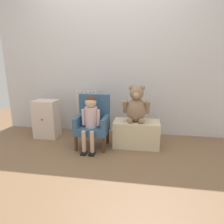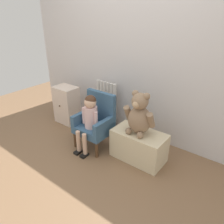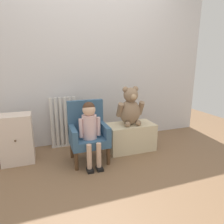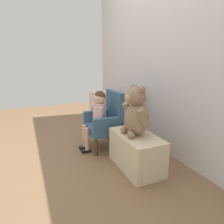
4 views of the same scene
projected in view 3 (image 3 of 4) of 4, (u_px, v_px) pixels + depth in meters
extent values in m
plane|color=brown|center=(119.00, 182.00, 2.04)|extent=(6.00, 6.00, 0.00)
cube|color=silver|center=(88.00, 61.00, 2.86)|extent=(3.80, 0.05, 2.40)
cylinder|color=silver|center=(52.00, 123.00, 2.76)|extent=(0.05, 0.05, 0.70)
cylinder|color=silver|center=(57.00, 122.00, 2.78)|extent=(0.05, 0.05, 0.70)
cylinder|color=silver|center=(61.00, 122.00, 2.80)|extent=(0.05, 0.05, 0.70)
cylinder|color=silver|center=(66.00, 121.00, 2.82)|extent=(0.05, 0.05, 0.70)
cylinder|color=silver|center=(70.00, 121.00, 2.84)|extent=(0.05, 0.05, 0.70)
cylinder|color=silver|center=(75.00, 121.00, 2.86)|extent=(0.05, 0.05, 0.70)
cube|color=silver|center=(65.00, 145.00, 2.90)|extent=(0.37, 0.05, 0.02)
cube|color=beige|center=(17.00, 139.00, 2.38)|extent=(0.36, 0.27, 0.60)
sphere|color=#4C3823|center=(15.00, 141.00, 2.24)|extent=(0.02, 0.02, 0.02)
cube|color=#365979|center=(89.00, 141.00, 2.41)|extent=(0.44, 0.39, 0.10)
cube|color=#365979|center=(85.00, 117.00, 2.49)|extent=(0.44, 0.06, 0.42)
cube|color=#365979|center=(73.00, 133.00, 2.32)|extent=(0.06, 0.39, 0.14)
cube|color=#365979|center=(104.00, 129.00, 2.44)|extent=(0.06, 0.39, 0.14)
cylinder|color=#4C331E|center=(76.00, 161.00, 2.24)|extent=(0.04, 0.04, 0.21)
cylinder|color=#4C331E|center=(108.00, 156.00, 2.36)|extent=(0.04, 0.04, 0.21)
cylinder|color=#4C331E|center=(72.00, 150.00, 2.53)|extent=(0.04, 0.04, 0.21)
cylinder|color=#4C331E|center=(101.00, 145.00, 2.66)|extent=(0.04, 0.04, 0.21)
cylinder|color=beige|center=(89.00, 127.00, 2.32)|extent=(0.17, 0.17, 0.28)
sphere|color=#D8AD8E|center=(89.00, 110.00, 2.27)|extent=(0.15, 0.15, 0.15)
sphere|color=#472D1E|center=(89.00, 108.00, 2.27)|extent=(0.14, 0.14, 0.14)
cylinder|color=#D8AD8E|center=(89.00, 157.00, 2.20)|extent=(0.06, 0.06, 0.28)
cube|color=black|center=(90.00, 170.00, 2.22)|extent=(0.07, 0.11, 0.03)
cylinder|color=#D8AD8E|center=(99.00, 155.00, 2.24)|extent=(0.06, 0.06, 0.28)
cube|color=black|center=(100.00, 169.00, 2.26)|extent=(0.07, 0.11, 0.03)
cylinder|color=beige|center=(81.00, 128.00, 2.27)|extent=(0.04, 0.04, 0.22)
cylinder|color=beige|center=(99.00, 126.00, 2.34)|extent=(0.04, 0.04, 0.22)
cube|color=beige|center=(130.00, 137.00, 2.75)|extent=(0.64, 0.34, 0.37)
ellipsoid|color=#8C7055|center=(130.00, 112.00, 2.66)|extent=(0.28, 0.24, 0.33)
sphere|color=#8C7055|center=(131.00, 95.00, 2.59)|extent=(0.19, 0.19, 0.19)
sphere|color=tan|center=(134.00, 97.00, 2.52)|extent=(0.08, 0.08, 0.08)
sphere|color=#8C7055|center=(125.00, 89.00, 2.56)|extent=(0.08, 0.08, 0.08)
sphere|color=#8C7055|center=(135.00, 89.00, 2.61)|extent=(0.08, 0.08, 0.08)
cylinder|color=#8C7055|center=(120.00, 110.00, 2.59)|extent=(0.07, 0.15, 0.20)
cylinder|color=#8C7055|center=(141.00, 108.00, 2.69)|extent=(0.07, 0.15, 0.20)
sphere|color=#8C7055|center=(128.00, 124.00, 2.58)|extent=(0.08, 0.08, 0.08)
sphere|color=#8C7055|center=(138.00, 123.00, 2.63)|extent=(0.08, 0.08, 0.08)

